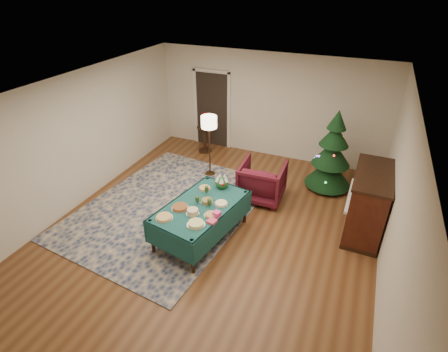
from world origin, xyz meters
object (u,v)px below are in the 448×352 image
at_px(buffet_table, 201,212).
at_px(christmas_tree, 332,155).
at_px(potted_plant, 204,123).
at_px(piano, 367,203).
at_px(side_table, 205,139).
at_px(floor_lamp, 209,126).
at_px(gift_box, 217,214).
at_px(armchair, 262,179).

height_order(buffet_table, christmas_tree, christmas_tree).
height_order(potted_plant, christmas_tree, christmas_tree).
relative_size(potted_plant, piano, 0.26).
bearing_deg(piano, side_table, 155.64).
relative_size(buffet_table, piano, 1.35).
distance_m(floor_lamp, christmas_tree, 2.83).
relative_size(potted_plant, christmas_tree, 0.21).
bearing_deg(gift_box, christmas_tree, 62.55).
xyz_separation_m(armchair, piano, (2.13, -0.32, 0.15)).
xyz_separation_m(gift_box, floor_lamp, (-1.24, 2.38, 0.52)).
bearing_deg(gift_box, potted_plant, 118.71).
bearing_deg(armchair, buffet_table, 66.96).
height_order(buffet_table, potted_plant, potted_plant).
relative_size(buffet_table, christmas_tree, 1.07).
relative_size(floor_lamp, piano, 1.02).
bearing_deg(christmas_tree, potted_plant, 170.03).
bearing_deg(floor_lamp, armchair, -18.91).
xyz_separation_m(floor_lamp, piano, (3.61, -0.82, -0.66)).
height_order(gift_box, potted_plant, potted_plant).
height_order(buffet_table, side_table, side_table).
xyz_separation_m(gift_box, armchair, (0.24, 1.87, -0.29)).
bearing_deg(buffet_table, piano, 26.33).
bearing_deg(potted_plant, gift_box, -61.29).
distance_m(buffet_table, christmas_tree, 3.32).
xyz_separation_m(buffet_table, christmas_tree, (1.90, 2.71, 0.27)).
distance_m(floor_lamp, piano, 3.76).
height_order(armchair, potted_plant, same).
height_order(armchair, piano, piano).
height_order(buffet_table, gift_box, gift_box).
relative_size(buffet_table, floor_lamp, 1.32).
relative_size(armchair, piano, 0.64).
bearing_deg(christmas_tree, gift_box, -117.45).
bearing_deg(potted_plant, piano, -24.36).
bearing_deg(piano, armchair, 171.58).
bearing_deg(armchair, christmas_tree, -143.19).
distance_m(buffet_table, side_table, 3.65).
bearing_deg(armchair, gift_box, 80.45).
bearing_deg(floor_lamp, side_table, 121.08).
bearing_deg(potted_plant, christmas_tree, -9.97).
height_order(gift_box, christmas_tree, christmas_tree).
height_order(armchair, christmas_tree, christmas_tree).
distance_m(potted_plant, christmas_tree, 3.47).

